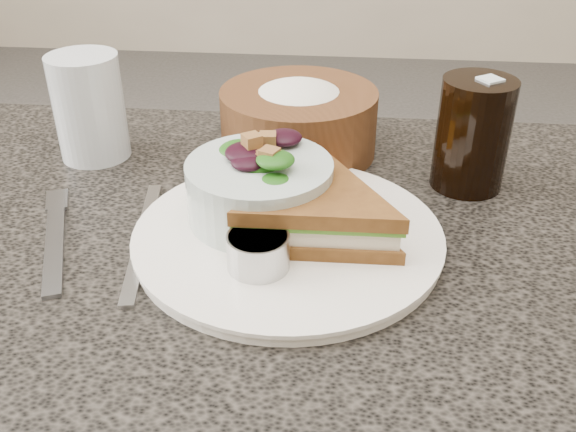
# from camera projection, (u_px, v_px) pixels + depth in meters

# --- Properties ---
(dinner_plate) EXTENTS (0.29, 0.29, 0.01)m
(dinner_plate) POSITION_uv_depth(u_px,v_px,m) (288.00, 237.00, 0.62)
(dinner_plate) COLOR white
(dinner_plate) RESTS_ON dining_table
(sandwich) EXTENTS (0.18, 0.18, 0.05)m
(sandwich) POSITION_uv_depth(u_px,v_px,m) (319.00, 213.00, 0.60)
(sandwich) COLOR brown
(sandwich) RESTS_ON dinner_plate
(salad_bowl) EXTENTS (0.18, 0.18, 0.08)m
(salad_bowl) POSITION_uv_depth(u_px,v_px,m) (259.00, 180.00, 0.62)
(salad_bowl) COLOR #ACBEB7
(salad_bowl) RESTS_ON dinner_plate
(dressing_ramekin) EXTENTS (0.07, 0.07, 0.03)m
(dressing_ramekin) POSITION_uv_depth(u_px,v_px,m) (258.00, 252.00, 0.56)
(dressing_ramekin) COLOR #AAABAD
(dressing_ramekin) RESTS_ON dinner_plate
(orange_wedge) EXTENTS (0.07, 0.07, 0.03)m
(orange_wedge) POSITION_uv_depth(u_px,v_px,m) (335.00, 178.00, 0.68)
(orange_wedge) COLOR orange
(orange_wedge) RESTS_ON dinner_plate
(fork) EXTENTS (0.08, 0.17, 0.00)m
(fork) POSITION_uv_depth(u_px,v_px,m) (55.00, 243.00, 0.62)
(fork) COLOR #91949D
(fork) RESTS_ON dining_table
(knife) EXTENTS (0.05, 0.21, 0.00)m
(knife) POSITION_uv_depth(u_px,v_px,m) (143.00, 238.00, 0.63)
(knife) COLOR #ACADAF
(knife) RESTS_ON dining_table
(bread_basket) EXTENTS (0.19, 0.19, 0.11)m
(bread_basket) POSITION_uv_depth(u_px,v_px,m) (299.00, 111.00, 0.77)
(bread_basket) COLOR brown
(bread_basket) RESTS_ON dining_table
(cola_glass) EXTENTS (0.09, 0.09, 0.13)m
(cola_glass) POSITION_uv_depth(u_px,v_px,m) (473.00, 129.00, 0.69)
(cola_glass) COLOR black
(cola_glass) RESTS_ON dining_table
(water_glass) EXTENTS (0.11, 0.11, 0.12)m
(water_glass) POSITION_uv_depth(u_px,v_px,m) (89.00, 107.00, 0.76)
(water_glass) COLOR silver
(water_glass) RESTS_ON dining_table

